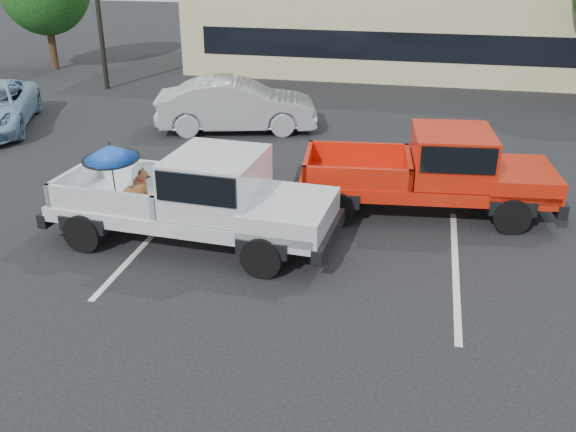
# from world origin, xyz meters

# --- Properties ---
(ground) EXTENTS (90.00, 90.00, 0.00)m
(ground) POSITION_xyz_m (0.00, 0.00, 0.00)
(ground) COLOR black
(ground) RESTS_ON ground
(stripe_left) EXTENTS (0.12, 5.00, 0.01)m
(stripe_left) POSITION_xyz_m (-3.00, 2.00, 0.00)
(stripe_left) COLOR silver
(stripe_left) RESTS_ON ground
(stripe_right) EXTENTS (0.12, 5.00, 0.01)m
(stripe_right) POSITION_xyz_m (3.00, 2.00, 0.00)
(stripe_right) COLOR silver
(stripe_right) RESTS_ON ground
(silver_pickup) EXTENTS (5.81, 2.40, 2.06)m
(silver_pickup) POSITION_xyz_m (-1.78, 1.97, 1.05)
(silver_pickup) COLOR black
(silver_pickup) RESTS_ON ground
(red_pickup) EXTENTS (5.78, 2.53, 1.85)m
(red_pickup) POSITION_xyz_m (2.67, 4.54, 1.01)
(red_pickup) COLOR black
(red_pickup) RESTS_ON ground
(silver_sedan) EXTENTS (5.09, 2.83, 1.59)m
(silver_sedan) POSITION_xyz_m (-3.42, 9.62, 0.79)
(silver_sedan) COLOR #ADB0B5
(silver_sedan) RESTS_ON ground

